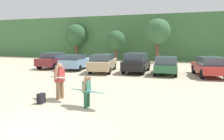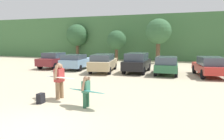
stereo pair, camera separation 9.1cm
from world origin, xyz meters
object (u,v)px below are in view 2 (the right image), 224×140
object	(u,v)px
parked_car_sky_blue	(76,61)
parked_car_red	(210,66)
parked_car_tan	(103,62)
person_child	(86,90)
surfboard_teal	(86,91)
parked_car_black	(137,62)
parked_car_forest_green	(166,65)
surfboard_white	(60,77)
person_adult	(59,79)
parked_car_maroon	(55,60)
backpack_dropped	(41,98)

from	to	relation	value
parked_car_sky_blue	parked_car_red	bearing A→B (deg)	-95.77
parked_car_sky_blue	parked_car_tan	bearing A→B (deg)	-104.62
person_child	surfboard_teal	size ratio (longest dim) A/B	0.70
parked_car_sky_blue	parked_car_black	size ratio (longest dim) A/B	0.98
parked_car_black	parked_car_red	distance (m)	5.83
parked_car_forest_green	surfboard_white	xyz separation A→B (m)	(-4.08, -9.27, 0.25)
person_adult	parked_car_forest_green	bearing A→B (deg)	-109.57
surfboard_white	parked_car_sky_blue	bearing A→B (deg)	-56.71
parked_car_sky_blue	person_adult	xyz separation A→B (m)	(4.36, -9.58, 0.19)
parked_car_sky_blue	parked_car_forest_green	size ratio (longest dim) A/B	1.02
parked_car_red	person_child	xyz separation A→B (m)	(-5.62, -10.13, -0.07)
parked_car_sky_blue	parked_car_red	xyz separation A→B (m)	(11.78, -0.26, 0.04)
parked_car_maroon	parked_car_tan	xyz separation A→B (m)	(5.70, -0.86, 0.02)
parked_car_black	person_child	xyz separation A→B (m)	(0.20, -10.43, -0.14)
person_child	surfboard_teal	world-z (taller)	person_child
person_child	backpack_dropped	distance (m)	2.23
parked_car_red	surfboard_teal	bearing A→B (deg)	140.83
parked_car_tan	parked_car_forest_green	bearing A→B (deg)	-98.67
parked_car_sky_blue	parked_car_tan	distance (m)	3.07
parked_car_tan	surfboard_teal	xyz separation A→B (m)	(3.14, -9.83, -0.14)
parked_car_maroon	surfboard_teal	distance (m)	13.87
parked_car_tan	parked_car_forest_green	xyz separation A→B (m)	(5.49, 0.13, -0.04)
parked_car_tan	parked_car_forest_green	world-z (taller)	parked_car_tan
parked_car_forest_green	person_child	world-z (taller)	parked_car_forest_green
parked_car_maroon	surfboard_teal	size ratio (longest dim) A/B	2.10
parked_car_black	surfboard_teal	world-z (taller)	parked_car_black
parked_car_sky_blue	backpack_dropped	bearing A→B (deg)	-163.73
parked_car_black	parked_car_red	world-z (taller)	parked_car_black
parked_car_red	parked_car_forest_green	bearing A→B (deg)	82.42
parked_car_black	person_child	bearing A→B (deg)	-179.38
parked_car_maroon	parked_car_sky_blue	bearing A→B (deg)	-96.99
parked_car_black	surfboard_teal	size ratio (longest dim) A/B	2.21
parked_car_forest_green	parked_car_red	xyz separation A→B (m)	(3.26, 0.15, 0.02)
parked_car_sky_blue	parked_car_black	xyz separation A→B (m)	(5.96, 0.04, 0.11)
backpack_dropped	parked_car_maroon	bearing A→B (deg)	121.56
parked_car_maroon	surfboard_white	xyz separation A→B (m)	(7.11, -9.99, 0.24)
parked_car_maroon	surfboard_teal	world-z (taller)	parked_car_maroon
parked_car_forest_green	person_adult	bearing A→B (deg)	152.77
backpack_dropped	parked_car_sky_blue	bearing A→B (deg)	110.77
parked_car_red	backpack_dropped	bearing A→B (deg)	132.73
parked_car_sky_blue	parked_car_tan	world-z (taller)	parked_car_tan
parked_car_sky_blue	parked_car_black	bearing A→B (deg)	-94.16
parked_car_red	parked_car_tan	bearing A→B (deg)	81.70
surfboard_white	parked_car_forest_green	bearing A→B (deg)	-105.08
surfboard_teal	person_child	bearing A→B (deg)	92.81
parked_car_maroon	parked_car_black	distance (m)	8.63
surfboard_white	person_adult	bearing A→B (deg)	-41.34
parked_car_sky_blue	parked_car_black	world-z (taller)	parked_car_black
surfboard_teal	backpack_dropped	size ratio (longest dim) A/B	4.18
parked_car_tan	person_child	xyz separation A→B (m)	(3.13, -9.85, -0.09)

